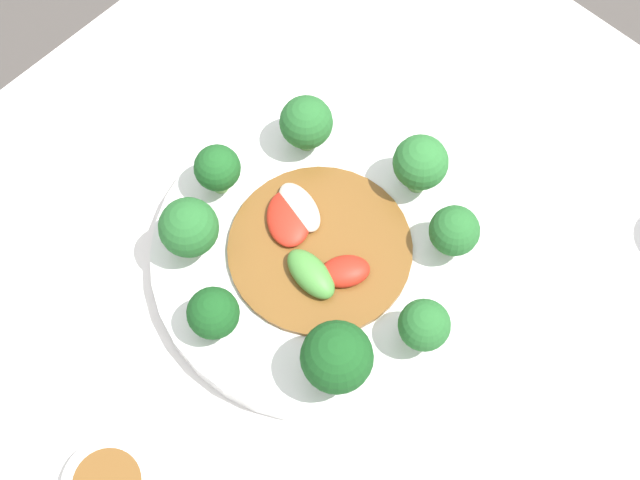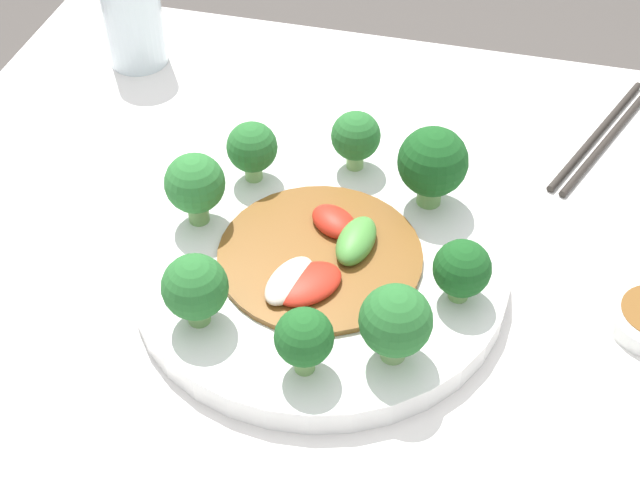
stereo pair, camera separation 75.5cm
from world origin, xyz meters
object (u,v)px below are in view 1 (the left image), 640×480
at_px(broccoli_west, 420,163).
at_px(broccoli_southeast, 189,228).
at_px(broccoli_east, 213,313).
at_px(broccoli_south, 217,169).
at_px(broccoli_southwest, 306,123).
at_px(broccoli_northeast, 337,358).
at_px(plate, 320,255).
at_px(stirfry_center, 315,246).
at_px(broccoli_north, 424,325).
at_px(broccoli_northwest, 454,231).

xyz_separation_m(broccoli_west, broccoli_southeast, (0.18, -0.10, -0.00)).
distance_m(broccoli_east, broccoli_southeast, 0.08).
xyz_separation_m(broccoli_south, broccoli_southwest, (-0.09, 0.02, 0.00)).
bearing_deg(broccoli_northeast, broccoli_southeast, -89.43).
height_order(broccoli_south, broccoli_southeast, broccoli_southeast).
distance_m(broccoli_south, broccoli_northeast, 0.21).
bearing_deg(broccoli_southeast, broccoli_east, 61.31).
bearing_deg(broccoli_east, broccoli_northeast, 111.02).
height_order(plate, broccoli_southwest, broccoli_southwest).
bearing_deg(broccoli_west, plate, -9.73).
xyz_separation_m(broccoli_southeast, stirfry_center, (-0.07, 0.08, -0.03)).
relative_size(plate, broccoli_south, 5.43).
xyz_separation_m(broccoli_west, stirfry_center, (0.11, -0.02, -0.03)).
height_order(plate, broccoli_southeast, broccoli_southeast).
bearing_deg(broccoli_south, broccoli_north, 93.66).
bearing_deg(plate, stirfry_center, -55.72).
height_order(broccoli_east, broccoli_northeast, broccoli_northeast).
relative_size(plate, broccoli_southeast, 4.68).
bearing_deg(broccoli_north, broccoli_northeast, -23.39).
height_order(broccoli_west, broccoli_southeast, same).
bearing_deg(plate, broccoli_northeast, 50.25).
height_order(broccoli_west, stirfry_center, broccoli_west).
distance_m(plate, broccoli_east, 0.12).
height_order(broccoli_south, broccoli_north, same).
distance_m(broccoli_north, broccoli_northeast, 0.08).
xyz_separation_m(broccoli_southwest, broccoli_west, (-0.04, 0.10, 0.00)).
bearing_deg(broccoli_southeast, broccoli_northeast, 90.57).
bearing_deg(broccoli_northwest, stirfry_center, -45.82).
height_order(broccoli_west, broccoli_northeast, broccoli_northeast).
bearing_deg(broccoli_southwest, broccoli_southeast, 0.85).
relative_size(broccoli_north, broccoli_northeast, 0.76).
distance_m(plate, broccoli_northwest, 0.12).
height_order(broccoli_southwest, broccoli_west, broccoli_west).
bearing_deg(broccoli_southwest, broccoli_east, 21.09).
bearing_deg(broccoli_southeast, broccoli_west, 151.04).
bearing_deg(broccoli_northwest, broccoli_east, -26.45).
bearing_deg(broccoli_south, broccoli_west, 134.31).
bearing_deg(plate, broccoli_north, 89.09).
xyz_separation_m(broccoli_north, broccoli_west, (-0.11, -0.10, 0.01)).
bearing_deg(stirfry_center, plate, 124.28).
distance_m(broccoli_south, broccoli_northwest, 0.22).
bearing_deg(broccoli_west, broccoli_southwest, -70.19).
xyz_separation_m(broccoli_east, broccoli_north, (-0.11, 0.13, 0.00)).
relative_size(plate, broccoli_north, 5.39).
height_order(broccoli_east, broccoli_northwest, broccoli_northwest).
distance_m(broccoli_west, broccoli_northeast, 0.20).
xyz_separation_m(broccoli_south, broccoli_northeast, (0.06, 0.20, 0.01)).
bearing_deg(broccoli_northeast, broccoli_west, -159.12).
height_order(plate, broccoli_north, broccoli_north).
bearing_deg(broccoli_east, broccoli_southeast, -118.69).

